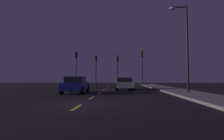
{
  "coord_description": "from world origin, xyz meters",
  "views": [
    {
      "loc": [
        1.98,
        -8.64,
        1.27
      ],
      "look_at": [
        0.71,
        14.42,
        2.49
      ],
      "focal_mm": 26.95,
      "sensor_mm": 36.0,
      "label": 1
    }
  ],
  "objects_px": {
    "traffic_signal_far_right": "(142,62)",
    "car_adjacent_lane": "(76,85)",
    "traffic_signal_center_left": "(96,65)",
    "car_stopped_ahead": "(124,83)",
    "traffic_signal_far_left": "(76,63)",
    "street_lamp_right": "(185,41)",
    "traffic_signal_center_right": "(118,65)"
  },
  "relations": [
    {
      "from": "car_stopped_ahead",
      "to": "traffic_signal_far_right",
      "type": "bearing_deg",
      "value": 62.17
    },
    {
      "from": "traffic_signal_far_left",
      "to": "traffic_signal_center_left",
      "type": "bearing_deg",
      "value": -0.03
    },
    {
      "from": "traffic_signal_center_right",
      "to": "car_stopped_ahead",
      "type": "distance_m",
      "value": 5.88
    },
    {
      "from": "traffic_signal_far_right",
      "to": "traffic_signal_far_left",
      "type": "bearing_deg",
      "value": -180.0
    },
    {
      "from": "traffic_signal_far_right",
      "to": "car_stopped_ahead",
      "type": "height_order",
      "value": "traffic_signal_far_right"
    },
    {
      "from": "traffic_signal_far_right",
      "to": "street_lamp_right",
      "type": "distance_m",
      "value": 10.23
    },
    {
      "from": "car_adjacent_lane",
      "to": "street_lamp_right",
      "type": "height_order",
      "value": "street_lamp_right"
    },
    {
      "from": "car_adjacent_lane",
      "to": "street_lamp_right",
      "type": "relative_size",
      "value": 0.5
    },
    {
      "from": "traffic_signal_far_left",
      "to": "car_adjacent_lane",
      "type": "height_order",
      "value": "traffic_signal_far_left"
    },
    {
      "from": "traffic_signal_center_right",
      "to": "car_stopped_ahead",
      "type": "xyz_separation_m",
      "value": [
        0.89,
        -5.2,
        -2.6
      ]
    },
    {
      "from": "traffic_signal_far_right",
      "to": "street_lamp_right",
      "type": "height_order",
      "value": "street_lamp_right"
    },
    {
      "from": "traffic_signal_far_right",
      "to": "car_adjacent_lane",
      "type": "relative_size",
      "value": 1.39
    },
    {
      "from": "car_stopped_ahead",
      "to": "street_lamp_right",
      "type": "bearing_deg",
      "value": -41.66
    },
    {
      "from": "traffic_signal_far_left",
      "to": "street_lamp_right",
      "type": "distance_m",
      "value": 15.88
    },
    {
      "from": "traffic_signal_center_left",
      "to": "car_adjacent_lane",
      "type": "relative_size",
      "value": 1.2
    },
    {
      "from": "traffic_signal_center_left",
      "to": "traffic_signal_center_right",
      "type": "height_order",
      "value": "traffic_signal_center_right"
    },
    {
      "from": "car_stopped_ahead",
      "to": "car_adjacent_lane",
      "type": "xyz_separation_m",
      "value": [
        -4.4,
        -4.82,
        0.02
      ]
    },
    {
      "from": "traffic_signal_center_left",
      "to": "traffic_signal_far_left",
      "type": "bearing_deg",
      "value": 179.97
    },
    {
      "from": "traffic_signal_far_left",
      "to": "street_lamp_right",
      "type": "xyz_separation_m",
      "value": [
        12.39,
        -9.88,
        0.9
      ]
    },
    {
      "from": "traffic_signal_center_right",
      "to": "street_lamp_right",
      "type": "relative_size",
      "value": 0.61
    },
    {
      "from": "traffic_signal_far_right",
      "to": "car_adjacent_lane",
      "type": "distance_m",
      "value": 12.67
    },
    {
      "from": "traffic_signal_far_right",
      "to": "street_lamp_right",
      "type": "bearing_deg",
      "value": -75.71
    },
    {
      "from": "traffic_signal_far_left",
      "to": "car_stopped_ahead",
      "type": "distance_m",
      "value": 9.31
    },
    {
      "from": "traffic_signal_far_left",
      "to": "street_lamp_right",
      "type": "height_order",
      "value": "street_lamp_right"
    },
    {
      "from": "traffic_signal_far_right",
      "to": "traffic_signal_center_right",
      "type": "bearing_deg",
      "value": -179.98
    },
    {
      "from": "traffic_signal_far_right",
      "to": "car_adjacent_lane",
      "type": "xyz_separation_m",
      "value": [
        -7.15,
        -10.02,
        -3.02
      ]
    },
    {
      "from": "traffic_signal_far_left",
      "to": "traffic_signal_center_right",
      "type": "height_order",
      "value": "traffic_signal_far_left"
    },
    {
      "from": "traffic_signal_far_left",
      "to": "car_adjacent_lane",
      "type": "xyz_separation_m",
      "value": [
        2.73,
        -10.02,
        -2.96
      ]
    },
    {
      "from": "traffic_signal_far_left",
      "to": "traffic_signal_center_left",
      "type": "distance_m",
      "value": 3.03
    },
    {
      "from": "traffic_signal_center_left",
      "to": "car_stopped_ahead",
      "type": "height_order",
      "value": "traffic_signal_center_left"
    },
    {
      "from": "traffic_signal_far_left",
      "to": "traffic_signal_center_left",
      "type": "height_order",
      "value": "traffic_signal_far_left"
    },
    {
      "from": "car_adjacent_lane",
      "to": "car_stopped_ahead",
      "type": "bearing_deg",
      "value": 47.58
    }
  ]
}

